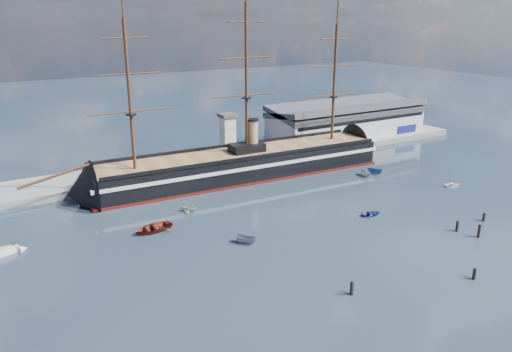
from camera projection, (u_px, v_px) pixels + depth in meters
ground at (275, 198)px, 133.19m from camera, size 600.00×600.00×0.00m
quay at (243, 160)px, 167.55m from camera, size 180.00×18.00×2.00m
warehouse at (347, 120)px, 191.46m from camera, size 63.00×21.00×11.60m
quay_tower at (228, 136)px, 158.71m from camera, size 5.00×5.00×15.00m
warship at (236, 165)px, 147.83m from camera, size 113.16×19.48×53.94m
sailboat at (3, 252)px, 101.28m from camera, size 6.99×4.01×10.74m
motorboat_a at (246, 244)px, 106.59m from camera, size 5.93×5.07×2.31m
motorboat_b at (371, 215)px, 121.52m from camera, size 1.84×3.28×1.45m
motorboat_c at (365, 176)px, 150.95m from camera, size 5.67×2.80×2.17m
motorboat_d at (189, 211)px, 124.03m from camera, size 6.85×7.11×2.53m
motorboat_e at (453, 186)px, 142.04m from camera, size 1.95×3.39×1.49m
motorboat_f at (375, 174)px, 153.25m from camera, size 5.74×4.34×2.18m
motorboat_g at (153, 231)px, 112.59m from camera, size 3.00×5.81×2.59m
piling_near_left at (351, 295)px, 87.13m from camera, size 0.64×0.64×3.34m
piling_near_mid at (474, 279)px, 92.28m from camera, size 0.64×0.64×2.93m
piling_near_right at (478, 237)px, 109.60m from camera, size 0.64×0.64×3.78m
piling_far_right at (483, 221)px, 118.21m from camera, size 0.64×0.64×2.81m
piling_extra at (457, 231)px, 112.69m from camera, size 0.64×0.64×3.25m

